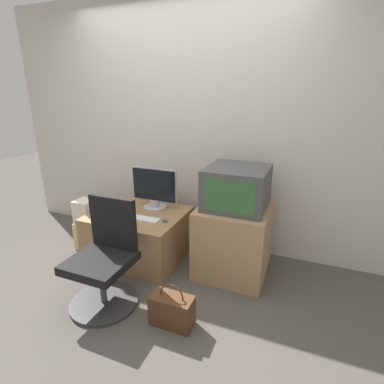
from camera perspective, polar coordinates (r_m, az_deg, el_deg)
name	(u,v)px	position (r m, az deg, el deg)	size (l,w,h in m)	color
ground_plane	(124,307)	(2.65, -12.86, -20.62)	(12.00, 12.00, 0.00)	#4C4742
wall_back	(187,127)	(3.24, -0.94, 12.31)	(4.40, 0.05, 2.60)	beige
desk	(139,235)	(3.19, -10.02, -7.98)	(0.92, 0.76, 0.49)	#937047
side_stand	(233,240)	(2.87, 7.88, -9.05)	(0.63, 0.63, 0.66)	#A37F56
main_monitor	(154,189)	(3.13, -7.18, 0.48)	(0.51, 0.24, 0.43)	#B2B2B7
keyboard	(143,218)	(2.94, -9.36, -5.00)	(0.34, 0.11, 0.01)	white
mouse	(165,220)	(2.85, -5.21, -5.39)	(0.06, 0.04, 0.03)	#4C4C51
crt_tv	(237,187)	(2.69, 8.52, 0.87)	(0.53, 0.54, 0.37)	#474747
office_chair	(105,263)	(2.56, -16.26, -12.82)	(0.55, 0.55, 0.87)	#333333
cardboard_box_lower	(88,235)	(3.53, -19.13, -7.72)	(0.22, 0.21, 0.31)	#D1B27F
cardboard_box_upper	(85,211)	(3.42, -19.63, -3.51)	(0.19, 0.20, 0.25)	beige
handbag	(172,310)	(2.39, -3.83, -21.50)	(0.32, 0.16, 0.35)	#4C2D19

